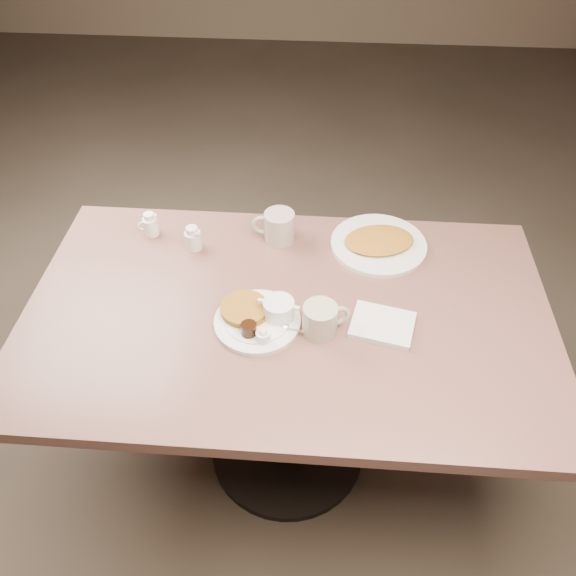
# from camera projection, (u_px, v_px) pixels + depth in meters

# --- Properties ---
(room) EXTENTS (7.04, 8.04, 2.84)m
(room) POSITION_uv_depth(u_px,v_px,m) (287.00, 92.00, 1.17)
(room) COLOR #4C3F33
(room) RESTS_ON ground
(diner_table) EXTENTS (1.50, 0.90, 0.75)m
(diner_table) POSITION_uv_depth(u_px,v_px,m) (288.00, 349.00, 1.74)
(diner_table) COLOR #84564C
(diner_table) RESTS_ON ground
(main_plate) EXTENTS (0.31, 0.28, 0.07)m
(main_plate) POSITION_uv_depth(u_px,v_px,m) (260.00, 316.00, 1.58)
(main_plate) COLOR white
(main_plate) RESTS_ON diner_table
(coffee_mug_near) EXTENTS (0.14, 0.12, 0.09)m
(coffee_mug_near) POSITION_uv_depth(u_px,v_px,m) (321.00, 319.00, 1.54)
(coffee_mug_near) COLOR #B0A994
(coffee_mug_near) RESTS_ON diner_table
(napkin) EXTENTS (0.19, 0.17, 0.02)m
(napkin) POSITION_uv_depth(u_px,v_px,m) (382.00, 325.00, 1.57)
(napkin) COLOR silver
(napkin) RESTS_ON diner_table
(coffee_mug_far) EXTENTS (0.14, 0.10, 0.10)m
(coffee_mug_far) POSITION_uv_depth(u_px,v_px,m) (278.00, 227.00, 1.82)
(coffee_mug_far) COLOR #B5A798
(coffee_mug_far) RESTS_ON diner_table
(creamer_left) EXTENTS (0.07, 0.05, 0.08)m
(creamer_left) POSITION_uv_depth(u_px,v_px,m) (150.00, 225.00, 1.85)
(creamer_left) COLOR white
(creamer_left) RESTS_ON diner_table
(creamer_right) EXTENTS (0.07, 0.07, 0.08)m
(creamer_right) POSITION_uv_depth(u_px,v_px,m) (193.00, 239.00, 1.80)
(creamer_right) COLOR white
(creamer_right) RESTS_ON diner_table
(hash_plate) EXTENTS (0.37, 0.37, 0.04)m
(hash_plate) POSITION_uv_depth(u_px,v_px,m) (379.00, 243.00, 1.82)
(hash_plate) COLOR silver
(hash_plate) RESTS_ON diner_table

